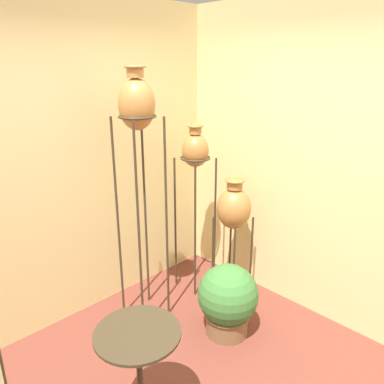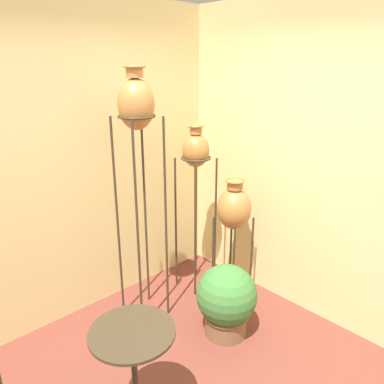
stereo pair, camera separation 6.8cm
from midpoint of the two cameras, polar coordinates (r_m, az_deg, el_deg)
wall_back at (r=3.19m, az=-21.41°, el=2.94°), size 7.26×0.06×2.70m
wall_right at (r=3.18m, az=21.92°, el=2.86°), size 0.06×7.26×2.70m
vase_stand_tall at (r=2.93m, az=-9.03°, el=11.70°), size 0.31×0.31×2.15m
vase_stand_medium at (r=3.46m, az=-0.06°, el=5.38°), size 0.29×0.29×1.64m
vase_stand_short at (r=3.47m, az=5.82°, el=-2.59°), size 0.32×0.32×1.18m
side_table at (r=2.39m, az=-8.96°, el=-24.07°), size 0.49×0.49×0.74m
potted_plant at (r=3.21m, az=4.83°, el=-15.95°), size 0.50×0.50×0.62m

